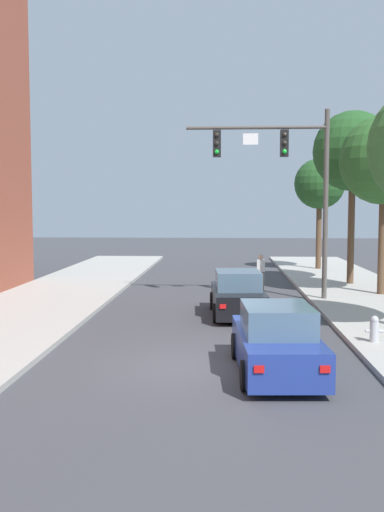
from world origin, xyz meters
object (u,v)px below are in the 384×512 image
Objects in this scene: street_tree_farthest at (320,184)px; pedestrian_crossing_road at (261,270)px; street_tree_second at (384,161)px; street_tree_third at (353,152)px; traffic_signal_mast at (287,170)px; car_lead_black at (238,295)px; car_following_blue at (276,342)px; fire_hydrant at (374,329)px.

pedestrian_crossing_road is at bearing -115.19° from street_tree_farthest.
street_tree_second is 3.55m from street_tree_third.
traffic_signal_mast reaches higher than car_lead_black.
traffic_signal_mast is 1.73× the size of car_lead_black.
street_tree_third is (4.39, 1.55, 5.52)m from pedestrian_crossing_road.
street_tree_third reaches higher than street_tree_farthest.
car_lead_black and car_following_blue have the same top height.
pedestrian_crossing_road is at bearing 87.84° from car_following_blue.
traffic_signal_mast is at bearing 82.89° from car_following_blue.
fire_hydrant is at bearing -78.29° from traffic_signal_mast.
traffic_signal_mast is 4.57× the size of pedestrian_crossing_road.
fire_hydrant is 20.02m from street_tree_farthest.
traffic_signal_mast is 12.14m from street_tree_farthest.
car_lead_black is 9.17m from street_tree_second.
street_tree_second is 1.14× the size of street_tree_farthest.
car_lead_black is 11.32m from street_tree_third.
car_following_blue is 0.66× the size of street_tree_farthest.
car_lead_black is 6.57m from pedestrian_crossing_road.
fire_hydrant is (3.59, -4.50, -0.22)m from car_lead_black.
traffic_signal_mast is 6.12m from street_tree_third.
pedestrian_crossing_road is at bearing 159.15° from street_tree_second.
street_tree_third reaches higher than street_tree_second.
street_tree_second is (4.95, -1.88, 4.82)m from pedestrian_crossing_road.
street_tree_third reaches higher than pedestrian_crossing_road.
street_tree_farthest is (4.49, 22.07, 4.45)m from car_following_blue.
street_tree_farthest reaches higher than car_lead_black.
car_following_blue is at bearing -92.16° from pedestrian_crossing_road.
traffic_signal_mast reaches higher than street_tree_second.
street_tree_second is at bearing -20.85° from pedestrian_crossing_road.
street_tree_third is (2.02, 12.50, 5.92)m from fire_hydrant.
street_tree_second reaches higher than pedestrian_crossing_road.
pedestrian_crossing_road is 10.26m from street_tree_farthest.
pedestrian_crossing_road reaches higher than car_following_blue.
street_tree_third is at bearing 53.07° from traffic_signal_mast.
car_following_blue is at bearing -97.11° from traffic_signal_mast.
car_lead_black is 0.66× the size of street_tree_farthest.
street_tree_second is (2.57, 9.07, 5.23)m from fire_hydrant.
street_tree_second is (4.17, 1.37, 0.44)m from traffic_signal_mast.
traffic_signal_mast is 9.21m from fire_hydrant.
fire_hydrant is 0.10× the size of street_tree_second.
fire_hydrant is at bearing 42.73° from car_following_blue.
traffic_signal_mast is 0.91× the size of street_tree_third.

